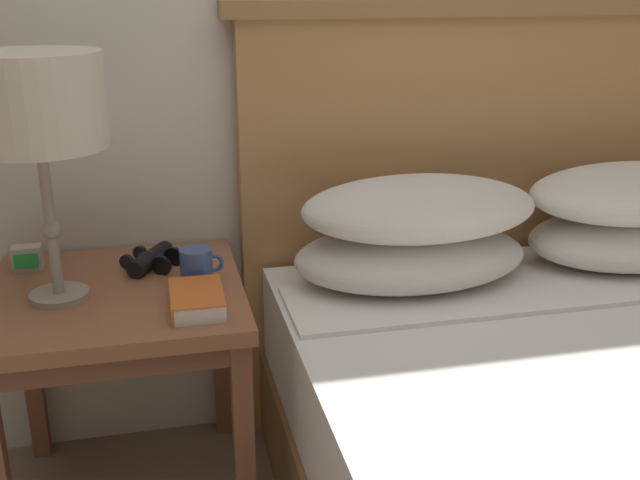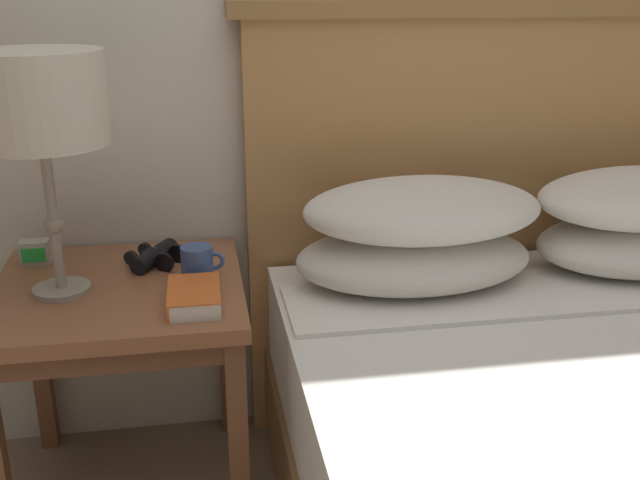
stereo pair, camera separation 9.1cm
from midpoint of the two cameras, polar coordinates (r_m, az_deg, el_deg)
The scene contains 6 objects.
nightstand at distance 1.84m, azimuth -13.60°, elevation -5.57°, with size 0.58×0.58×0.58m.
table_lamp at distance 1.69m, azimuth -19.19°, elevation 9.82°, with size 0.29×0.29×0.54m.
book_on_nightstand at distance 1.66m, azimuth -8.10°, elevation -4.32°, with size 0.12×0.18×0.04m.
binoculars_pair at distance 1.91m, azimuth -11.13°, elevation -1.21°, with size 0.16×0.16×0.05m.
coffee_mug at distance 1.78m, azimuth -7.86°, elevation -1.80°, with size 0.10×0.08×0.08m.
alarm_clock at distance 1.99m, azimuth -19.68°, elevation -0.91°, with size 0.07×0.05×0.06m.
Camera 2 is at (-0.36, -0.96, 1.26)m, focal length 42.00 mm.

